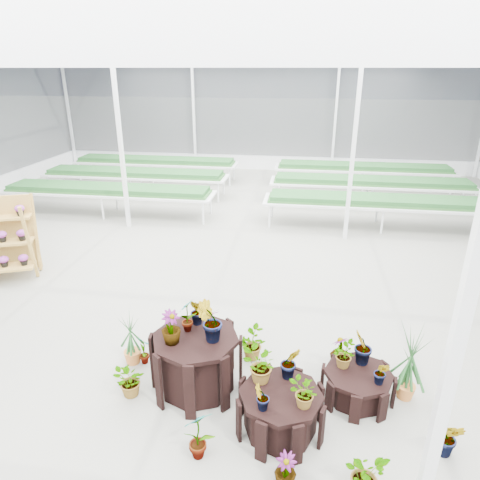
# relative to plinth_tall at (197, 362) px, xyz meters

# --- Properties ---
(ground_plane) EXTENTS (24.00, 24.00, 0.00)m
(ground_plane) POSITION_rel_plinth_tall_xyz_m (-0.51, 2.11, -0.42)
(ground_plane) COLOR gray
(ground_plane) RESTS_ON ground
(greenhouse_shell) EXTENTS (18.00, 24.00, 4.50)m
(greenhouse_shell) POSITION_rel_plinth_tall_xyz_m (-0.51, 2.11, 1.83)
(greenhouse_shell) COLOR white
(greenhouse_shell) RESTS_ON ground
(steel_frame) EXTENTS (18.00, 24.00, 4.50)m
(steel_frame) POSITION_rel_plinth_tall_xyz_m (-0.51, 2.11, 1.83)
(steel_frame) COLOR silver
(steel_frame) RESTS_ON ground
(nursery_benches) EXTENTS (16.00, 7.00, 0.84)m
(nursery_benches) POSITION_rel_plinth_tall_xyz_m (-0.51, 9.31, 0.00)
(nursery_benches) COLOR silver
(nursery_benches) RESTS_ON ground
(plinth_tall) EXTENTS (1.34, 1.34, 0.84)m
(plinth_tall) POSITION_rel_plinth_tall_xyz_m (0.00, 0.00, 0.00)
(plinth_tall) COLOR black
(plinth_tall) RESTS_ON ground
(plinth_mid) EXTENTS (1.41, 1.41, 0.56)m
(plinth_mid) POSITION_rel_plinth_tall_xyz_m (1.20, -0.60, -0.14)
(plinth_mid) COLOR black
(plinth_mid) RESTS_ON ground
(plinth_low) EXTENTS (1.07, 1.07, 0.42)m
(plinth_low) POSITION_rel_plinth_tall_xyz_m (2.20, 0.10, -0.21)
(plinth_low) COLOR black
(plinth_low) RESTS_ON ground
(nursery_plants) EXTENTS (4.63, 2.83, 1.42)m
(nursery_plants) POSITION_rel_plinth_tall_xyz_m (0.94, 0.01, 0.10)
(nursery_plants) COLOR #1E4B21
(nursery_plants) RESTS_ON ground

